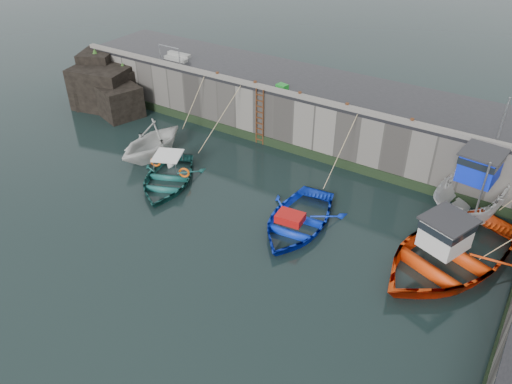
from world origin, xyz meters
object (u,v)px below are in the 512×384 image
Objects in this scene: boat_near_white at (153,155)px; bollard_d at (347,106)px; boat_far_white at (474,196)px; boat_far_orange at (448,254)px; fish_crate at (282,87)px; bollard_e at (412,121)px; boat_near_navy at (297,225)px; bollard_a at (217,74)px; bollard_c at (300,94)px; bollard_b at (255,84)px; boat_near_blue at (167,183)px; ladder at (260,117)px.

bollard_d is (8.89, 4.55, 3.30)m from boat_near_white.
boat_far_white is 3.79m from boat_far_orange.
bollard_e is at bearing 9.03° from fish_crate.
fish_crate is at bearing 173.99° from bollard_d.
bollard_d reaches higher than boat_near_white.
bollard_a reaches higher than boat_near_navy.
boat_far_white reaches higher than bollard_a.
bollard_d is (3.87, -0.41, 0.01)m from fish_crate.
fish_crate is 1.34m from bollard_c.
bollard_c is at bearing -5.41° from fish_crate.
bollard_b and bollard_d have the same top height.
boat_near_white is 13.33m from bollard_e.
bollard_c is at bearing 0.00° from bollard_a.
fish_crate is 2.02× the size of bollard_e.
boat_near_white is 16.02m from boat_far_white.
bollard_d is (5.30, 0.00, 0.00)m from bollard_b.
ladder is at bearing 50.46° from boat_near_blue.
boat_near_white is 7.63× the size of fish_crate.
fish_crate is (2.52, 6.66, 3.29)m from boat_near_blue.
bollard_a is 1.00× the size of bollard_e.
boat_near_navy is at bearing -61.16° from bollard_c.
bollard_b is (-0.50, 0.34, 1.71)m from ladder.
bollard_c reaches higher than boat_near_white.
boat_near_blue is (-1.60, -5.92, -1.59)m from ladder.
boat_near_white is at bearing -134.15° from ladder.
ladder reaches higher than boat_near_blue.
bollard_b is (-12.00, 1.02, 2.22)m from boat_far_white.
boat_near_blue is 0.69× the size of boat_far_white.
bollard_c is at bearing 35.37° from boat_near_white.
boat_far_white is at bearing -4.03° from bollard_a.
boat_far_orange is at bearing -21.67° from bollard_b.
boat_far_orange is 30.55× the size of bollard_d.
bollard_c is (2.70, 0.00, 0.00)m from bollard_b.
bollard_c is (3.80, 6.26, 3.30)m from boat_near_blue.
bollard_e is (9.60, 6.26, 3.30)m from boat_near_blue.
boat_far_white is 12.12× the size of fish_crate.
boat_near_blue is at bearing -77.38° from bollard_a.
ladder is 0.67× the size of boat_near_blue.
ladder is at bearing 179.52° from boat_far_orange.
bollard_e is (-3.49, 4.76, 2.82)m from boat_far_orange.
boat_near_white is 15.46× the size of bollard_e.
boat_far_white is 24.54× the size of bollard_b.
bollard_e is (7.07, -0.41, 0.01)m from fish_crate.
bollard_e is (11.00, 0.00, 0.00)m from bollard_a.
boat_near_navy is 7.82m from boat_far_white.
boat_near_navy is 18.33× the size of bollard_b.
ladder is at bearing 128.43° from boat_near_navy.
boat_far_white reaches higher than boat_near_navy.
bollard_a is 7.80m from bollard_d.
bollard_b is at bearing 180.00° from bollard_e.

